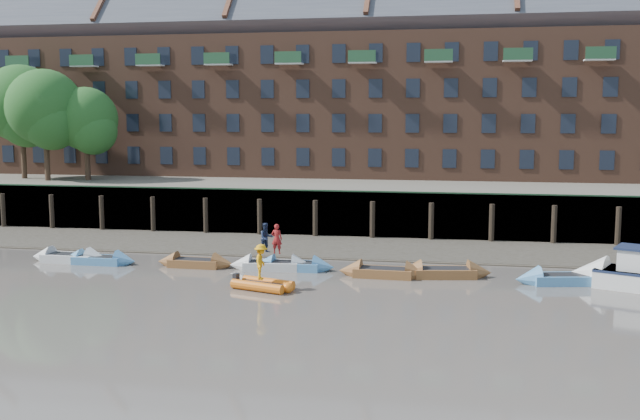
% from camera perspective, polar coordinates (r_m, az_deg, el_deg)
% --- Properties ---
extents(ground, '(220.00, 220.00, 0.00)m').
position_cam_1_polar(ground, '(31.08, -4.36, -8.65)').
color(ground, '#5F5852').
rests_on(ground, ground).
extents(foreshore, '(110.00, 8.00, 0.50)m').
position_cam_1_polar(foreshore, '(48.26, 1.13, -2.87)').
color(foreshore, '#3D382F').
rests_on(foreshore, ground).
extents(mud_band, '(110.00, 1.60, 0.10)m').
position_cam_1_polar(mud_band, '(44.96, 0.42, -3.63)').
color(mud_band, '#4C4336').
rests_on(mud_band, ground).
extents(river_wall, '(110.00, 1.23, 3.30)m').
position_cam_1_polar(river_wall, '(52.29, 1.92, -0.32)').
color(river_wall, '#2D2A26').
rests_on(river_wall, ground).
extents(bank_terrace, '(110.00, 28.00, 3.20)m').
position_cam_1_polar(bank_terrace, '(65.69, 3.70, 1.24)').
color(bank_terrace, '#5E594D').
rests_on(bank_terrace, ground).
extents(apartment_terrace, '(80.60, 15.56, 20.98)m').
position_cam_1_polar(apartment_terrace, '(66.45, 3.88, 11.00)').
color(apartment_terrace, brown).
rests_on(apartment_terrace, bank_terrace).
extents(tree_cluster, '(11.76, 7.74, 9.40)m').
position_cam_1_polar(tree_cluster, '(65.36, -20.33, 7.28)').
color(tree_cluster, '#3A281C').
rests_on(tree_cluster, bank_terrace).
extents(rowboat_0, '(4.84, 1.53, 1.39)m').
position_cam_1_polar(rowboat_0, '(45.89, -18.52, -3.47)').
color(rowboat_0, silver).
rests_on(rowboat_0, ground).
extents(rowboat_1, '(4.44, 1.32, 1.29)m').
position_cam_1_polar(rowboat_1, '(44.84, -16.49, -3.67)').
color(rowboat_1, '#4D88BA').
rests_on(rowboat_1, ground).
extents(rowboat_2, '(4.51, 1.41, 1.30)m').
position_cam_1_polar(rowboat_2, '(42.74, -9.47, -3.99)').
color(rowboat_2, brown).
rests_on(rowboat_2, ground).
extents(rowboat_3, '(4.78, 1.82, 1.36)m').
position_cam_1_polar(rowboat_3, '(41.49, -3.73, -4.23)').
color(rowboat_3, silver).
rests_on(rowboat_3, ground).
extents(rowboat_4, '(4.53, 1.32, 1.31)m').
position_cam_1_polar(rowboat_4, '(41.34, -2.03, -4.28)').
color(rowboat_4, '#4D88BA').
rests_on(rowboat_4, ground).
extents(rowboat_5, '(4.84, 1.58, 1.39)m').
position_cam_1_polar(rowboat_5, '(39.72, 4.85, -4.76)').
color(rowboat_5, brown).
rests_on(rowboat_5, ground).
extents(rowboat_6, '(5.13, 2.27, 1.44)m').
position_cam_1_polar(rowboat_6, '(40.03, 9.47, -4.72)').
color(rowboat_6, brown).
rests_on(rowboat_6, ground).
extents(rowboat_7, '(5.09, 2.39, 1.42)m').
position_cam_1_polar(rowboat_7, '(39.95, 18.05, -5.02)').
color(rowboat_7, '#4D88BA').
rests_on(rowboat_7, ground).
extents(rib_tender, '(3.24, 2.32, 0.55)m').
position_cam_1_polar(rib_tender, '(36.88, -4.21, -5.71)').
color(rib_tender, orange).
rests_on(rib_tender, ground).
extents(motor_launch, '(6.80, 4.52, 2.68)m').
position_cam_1_polar(motor_launch, '(40.05, 22.47, -4.56)').
color(motor_launch, silver).
rests_on(motor_launch, ground).
extents(person_rower_a, '(0.62, 0.42, 1.66)m').
position_cam_1_polar(person_rower_a, '(41.15, -3.32, -2.20)').
color(person_rower_a, maroon).
rests_on(person_rower_a, rowboat_3).
extents(person_rower_b, '(1.03, 0.99, 1.67)m').
position_cam_1_polar(person_rower_b, '(41.47, -4.12, -2.13)').
color(person_rower_b, '#19233F').
rests_on(person_rower_b, rowboat_3).
extents(person_rib_crew, '(0.75, 1.18, 1.75)m').
position_cam_1_polar(person_rib_crew, '(36.66, -4.51, -3.96)').
color(person_rib_crew, orange).
rests_on(person_rib_crew, rib_tender).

